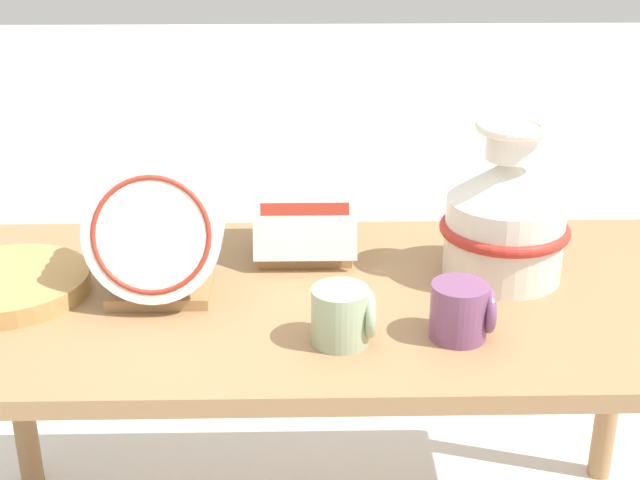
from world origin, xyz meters
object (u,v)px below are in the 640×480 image
(mug_sage_glaze, at_px, (343,316))
(wicker_charger_stack, at_px, (8,284))
(mug_plum_glaze, at_px, (462,311))
(ceramic_vase, at_px, (506,214))
(dish_rack_square_plates, at_px, (305,215))
(dish_rack_round_plates, at_px, (157,237))

(mug_sage_glaze, bearing_deg, wicker_charger_stack, 162.49)
(mug_plum_glaze, bearing_deg, mug_sage_glaze, -176.43)
(ceramic_vase, distance_m, mug_sage_glaze, 0.42)
(ceramic_vase, xyz_separation_m, wicker_charger_stack, (-0.96, -0.06, -0.11))
(dish_rack_square_plates, bearing_deg, ceramic_vase, -15.65)
(dish_rack_round_plates, height_order, mug_sage_glaze, dish_rack_round_plates)
(dish_rack_square_plates, relative_size, mug_plum_glaze, 2.08)
(ceramic_vase, xyz_separation_m, mug_sage_glaze, (-0.33, -0.26, -0.08))
(dish_rack_square_plates, bearing_deg, dish_rack_round_plates, -145.87)
(wicker_charger_stack, height_order, mug_sage_glaze, mug_sage_glaze)
(dish_rack_square_plates, height_order, mug_plum_glaze, dish_rack_square_plates)
(wicker_charger_stack, bearing_deg, mug_sage_glaze, -17.51)
(ceramic_vase, bearing_deg, dish_rack_square_plates, 164.35)
(ceramic_vase, relative_size, wicker_charger_stack, 1.02)
(ceramic_vase, height_order, dish_rack_round_plates, ceramic_vase)
(dish_rack_round_plates, bearing_deg, ceramic_vase, 6.63)
(dish_rack_square_plates, distance_m, mug_sage_glaze, 0.37)
(ceramic_vase, bearing_deg, wicker_charger_stack, -176.46)
(wicker_charger_stack, distance_m, mug_sage_glaze, 0.66)
(wicker_charger_stack, bearing_deg, dish_rack_square_plates, 16.50)
(dish_rack_square_plates, distance_m, mug_plum_glaze, 0.45)
(dish_rack_round_plates, height_order, wicker_charger_stack, dish_rack_round_plates)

